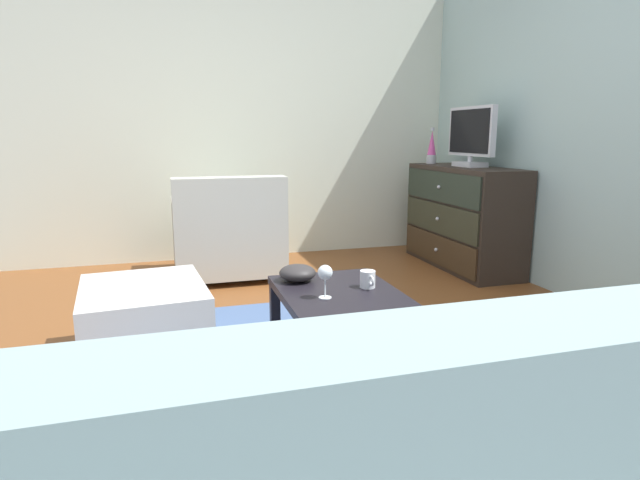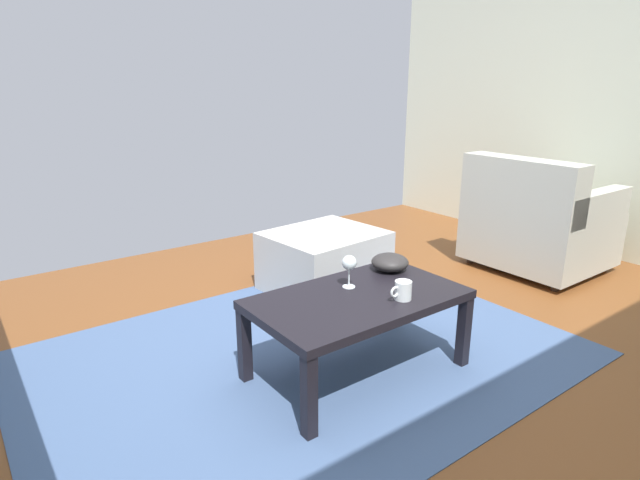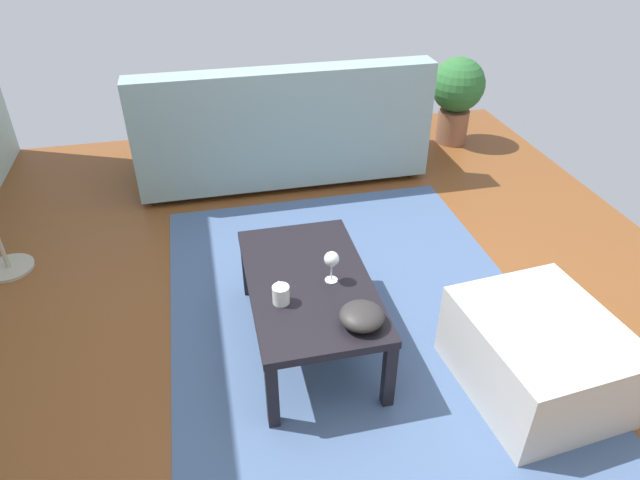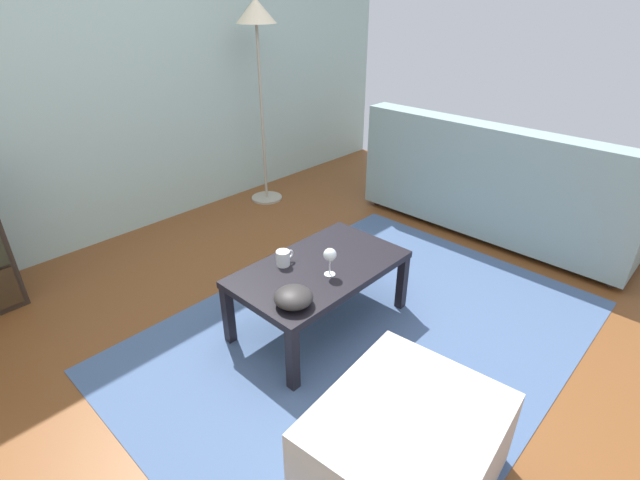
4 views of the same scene
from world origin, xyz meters
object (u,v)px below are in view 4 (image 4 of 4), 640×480
object	(u,v)px
mug	(283,258)
ottoman	(405,449)
wine_glass	(330,256)
coffee_table	(320,273)
couch_large	(498,189)
bowl_decorative	(293,297)
standing_lamp	(257,32)

from	to	relation	value
mug	ottoman	bearing A→B (deg)	-109.31
wine_glass	ottoman	xyz separation A→B (m)	(-0.48, -0.82, -0.32)
coffee_table	couch_large	bearing A→B (deg)	-5.33
bowl_decorative	couch_large	world-z (taller)	couch_large
mug	ottoman	size ratio (longest dim) A/B	0.16
bowl_decorative	standing_lamp	distance (m)	2.42
standing_lamp	ottoman	bearing A→B (deg)	-120.45
standing_lamp	wine_glass	bearing A→B (deg)	-120.63
standing_lamp	couch_large	bearing A→B (deg)	-63.71
bowl_decorative	standing_lamp	bearing A→B (deg)	53.02
coffee_table	ottoman	bearing A→B (deg)	-118.66
wine_glass	bowl_decorative	world-z (taller)	wine_glass
bowl_decorative	couch_large	distance (m)	2.21
coffee_table	wine_glass	distance (m)	0.19
ottoman	mug	bearing A→B (deg)	70.69
wine_glass	mug	world-z (taller)	wine_glass
couch_large	coffee_table	bearing A→B (deg)	174.67
wine_glass	couch_large	xyz separation A→B (m)	(1.89, -0.07, -0.17)
couch_large	standing_lamp	bearing A→B (deg)	116.29
wine_glass	standing_lamp	distance (m)	2.19
mug	standing_lamp	xyz separation A→B (m)	(1.11, 1.46, 0.99)
bowl_decorative	ottoman	bearing A→B (deg)	-101.81
coffee_table	standing_lamp	bearing A→B (deg)	58.56
coffee_table	wine_glass	bearing A→B (deg)	-105.71
mug	coffee_table	bearing A→B (deg)	-49.92
coffee_table	bowl_decorative	xyz separation A→B (m)	(-0.34, -0.15, 0.09)
wine_glass	coffee_table	bearing A→B (deg)	74.29
bowl_decorative	couch_large	bearing A→B (deg)	-0.57
bowl_decorative	couch_large	xyz separation A→B (m)	(2.21, -0.02, -0.10)
couch_large	ottoman	distance (m)	2.49
ottoman	standing_lamp	distance (m)	3.18
wine_glass	couch_large	distance (m)	1.90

